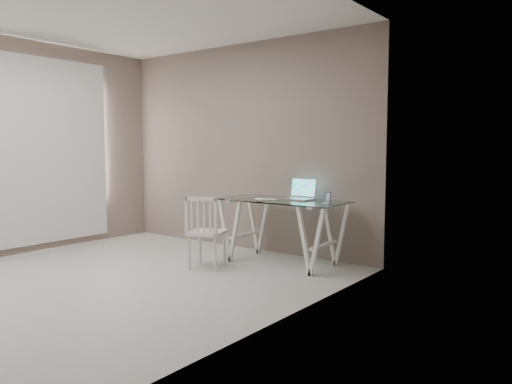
% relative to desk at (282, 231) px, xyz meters
% --- Properties ---
extents(room, '(4.50, 4.52, 2.71)m').
position_rel_desk_xyz_m(room, '(-1.01, -1.77, 1.33)').
color(room, '#AAA8A3').
rests_on(room, ground).
extents(desk, '(1.50, 0.70, 0.75)m').
position_rel_desk_xyz_m(desk, '(0.00, 0.00, 0.00)').
color(desk, silver).
rests_on(desk, ground).
extents(chair, '(0.48, 0.48, 0.82)m').
position_rel_desk_xyz_m(chair, '(-0.52, -0.75, 0.07)').
color(chair, silver).
rests_on(chair, ground).
extents(laptop, '(0.35, 0.29, 0.25)m').
position_rel_desk_xyz_m(laptop, '(0.12, 0.19, 0.42)').
color(laptop, silver).
rests_on(laptop, desk).
extents(keyboard, '(0.28, 0.12, 0.01)m').
position_rel_desk_xyz_m(keyboard, '(-0.15, -0.09, 0.37)').
color(keyboard, silver).
rests_on(keyboard, desk).
extents(mouse, '(0.11, 0.07, 0.04)m').
position_rel_desk_xyz_m(mouse, '(-0.15, -0.24, 0.38)').
color(mouse, white).
rests_on(mouse, desk).
extents(phone_dock, '(0.06, 0.06, 0.12)m').
position_rel_desk_xyz_m(phone_dock, '(0.60, 0.00, 0.40)').
color(phone_dock, white).
rests_on(phone_dock, desk).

